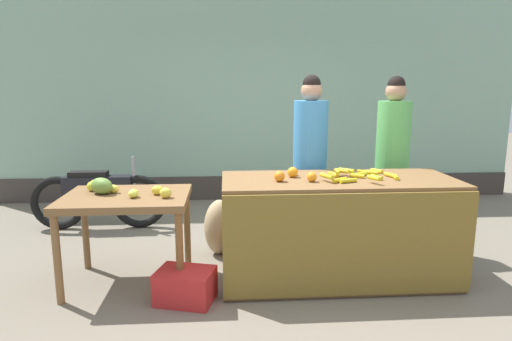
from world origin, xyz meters
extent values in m
plane|color=#756B5B|center=(0.00, 0.00, 0.00)|extent=(24.00, 24.00, 0.00)
cube|color=#8CB299|center=(0.00, 2.96, 1.55)|extent=(7.86, 0.20, 3.11)
cube|color=#3F3833|center=(0.00, 2.85, 0.18)|extent=(7.86, 0.04, 0.36)
cube|color=brown|center=(0.50, 0.00, 0.45)|extent=(2.02, 0.82, 0.91)
cube|color=olive|center=(0.50, -0.43, 0.45)|extent=(2.02, 0.03, 0.85)
cube|color=brown|center=(-1.32, 0.00, 0.76)|extent=(1.04, 0.79, 0.06)
cylinder|color=brown|center=(-1.79, -0.35, 0.36)|extent=(0.06, 0.06, 0.73)
cylinder|color=brown|center=(-0.85, -0.35, 0.36)|extent=(0.06, 0.06, 0.73)
cylinder|color=brown|center=(-1.79, 0.35, 0.36)|extent=(0.06, 0.06, 0.73)
cylinder|color=brown|center=(-0.85, 0.35, 0.36)|extent=(0.06, 0.06, 0.73)
cylinder|color=gold|center=(0.46, -0.15, 0.92)|extent=(0.14, 0.12, 0.04)
cylinder|color=gold|center=(0.79, 0.18, 0.92)|extent=(0.15, 0.08, 0.04)
cylinder|color=gold|center=(0.71, 0.07, 0.92)|extent=(0.12, 0.08, 0.04)
cylinder|color=gold|center=(0.66, 0.01, 0.92)|extent=(0.12, 0.10, 0.04)
cylinder|color=yellow|center=(0.81, -0.06, 0.92)|extent=(0.09, 0.12, 0.04)
cylinder|color=gold|center=(0.96, 0.02, 0.92)|extent=(0.08, 0.13, 0.04)
cylinder|color=yellow|center=(0.97, -0.07, 0.92)|extent=(0.06, 0.13, 0.04)
cylinder|color=yellow|center=(0.91, 0.22, 0.92)|extent=(0.09, 0.13, 0.04)
cylinder|color=gold|center=(0.82, 0.15, 0.92)|extent=(0.15, 0.10, 0.04)
cylinder|color=gold|center=(0.46, 0.08, 0.92)|extent=(0.07, 0.15, 0.04)
cylinder|color=gold|center=(0.53, -0.18, 0.92)|extent=(0.16, 0.09, 0.04)
cylinder|color=gold|center=(0.50, 0.04, 0.95)|extent=(0.07, 0.16, 0.04)
cylinder|color=yellow|center=(0.54, 0.08, 0.95)|extent=(0.12, 0.11, 0.04)
cylinder|color=gold|center=(0.59, 0.11, 0.95)|extent=(0.13, 0.12, 0.04)
cylinder|color=gold|center=(0.36, -0.13, 0.95)|extent=(0.09, 0.15, 0.04)
cylinder|color=gold|center=(0.72, -0.23, 0.95)|extent=(0.09, 0.13, 0.04)
sphere|color=orange|center=(-0.03, -0.10, 0.95)|extent=(0.09, 0.09, 0.09)
sphere|color=orange|center=(0.10, 0.07, 0.95)|extent=(0.09, 0.09, 0.09)
sphere|color=orange|center=(0.12, 0.16, 0.94)|extent=(0.07, 0.07, 0.07)
sphere|color=orange|center=(0.23, -0.12, 0.95)|extent=(0.08, 0.08, 0.08)
ellipsoid|color=yellow|center=(-0.97, -0.13, 0.83)|extent=(0.12, 0.11, 0.09)
ellipsoid|color=#DFDA48|center=(-1.24, -0.10, 0.82)|extent=(0.10, 0.12, 0.07)
ellipsoid|color=yellow|center=(-1.45, 0.08, 0.83)|extent=(0.13, 0.11, 0.07)
ellipsoid|color=yellow|center=(-1.66, 0.26, 0.83)|extent=(0.11, 0.13, 0.08)
ellipsoid|color=yellow|center=(-1.06, -0.01, 0.83)|extent=(0.12, 0.10, 0.08)
ellipsoid|color=yellow|center=(-1.64, 0.17, 0.83)|extent=(0.10, 0.09, 0.09)
ellipsoid|color=olive|center=(-1.53, 0.05, 0.86)|extent=(0.26, 0.24, 0.14)
cylinder|color=#33333D|center=(0.37, 0.66, 0.35)|extent=(0.29, 0.29, 0.70)
cylinder|color=#3F8CCC|center=(0.37, 0.66, 1.12)|extent=(0.34, 0.34, 0.85)
sphere|color=tan|center=(0.37, 0.66, 1.65)|extent=(0.21, 0.21, 0.21)
sphere|color=black|center=(0.37, 0.66, 1.71)|extent=(0.18, 0.18, 0.18)
cylinder|color=#33333D|center=(1.25, 0.74, 0.35)|extent=(0.29, 0.29, 0.69)
cylinder|color=#59B259|center=(1.25, 0.74, 1.12)|extent=(0.34, 0.34, 0.85)
sphere|color=tan|center=(1.25, 0.74, 1.64)|extent=(0.21, 0.21, 0.21)
sphere|color=black|center=(1.25, 0.74, 1.71)|extent=(0.18, 0.18, 0.18)
torus|color=black|center=(-1.53, 1.55, 0.33)|extent=(0.65, 0.09, 0.65)
torus|color=black|center=(-2.48, 1.55, 0.33)|extent=(0.65, 0.09, 0.65)
cube|color=black|center=(-2.00, 1.55, 0.51)|extent=(0.80, 0.18, 0.28)
cube|color=black|center=(-2.10, 1.55, 0.67)|extent=(0.44, 0.16, 0.08)
cylinder|color=gray|center=(-1.58, 1.55, 0.68)|extent=(0.04, 0.04, 0.40)
cube|color=red|center=(-0.81, -0.38, 0.13)|extent=(0.51, 0.43, 0.26)
ellipsoid|color=tan|center=(-0.55, 0.64, 0.28)|extent=(0.42, 0.45, 0.56)
camera|label=1|loc=(-0.48, -3.63, 1.68)|focal=30.59mm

